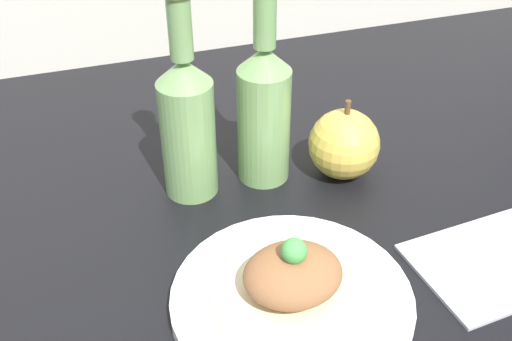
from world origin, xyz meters
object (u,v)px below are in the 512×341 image
plated_food (293,277)px  cider_bottle_right (264,108)px  plate (292,298)px  cider_bottle_left (187,121)px  apple (344,144)px

plated_food → cider_bottle_right: bearing=77.6°
plate → plated_food: bearing=-63.4°
cider_bottle_left → apple: 19.65cm
cider_bottle_right → apple: size_ratio=2.43×
plate → cider_bottle_right: cider_bottle_right is taller
plate → cider_bottle_right: 23.47cm
apple → plate: bearing=-127.6°
plate → cider_bottle_right: bearing=77.6°
cider_bottle_left → apple: (18.69, -3.01, -5.24)cm
cider_bottle_left → cider_bottle_right: size_ratio=1.00×
apple → cider_bottle_left: bearing=170.9°
cider_bottle_right → plate: bearing=-102.4°
plate → apple: bearing=52.4°
cider_bottle_left → apple: bearing=-9.1°
plated_food → cider_bottle_left: (-4.59, 21.32, 5.87)cm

